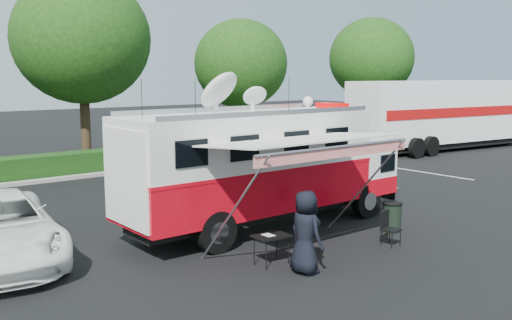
{
  "coord_description": "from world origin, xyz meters",
  "views": [
    {
      "loc": [
        -10.28,
        -12.25,
        4.36
      ],
      "look_at": [
        0.0,
        0.5,
        1.9
      ],
      "focal_mm": 40.0,
      "sensor_mm": 36.0,
      "label": 1
    }
  ],
  "objects_px": {
    "folding_table": "(271,237)",
    "semi_trailer": "(445,113)",
    "trash_bin": "(392,217)",
    "command_truck": "(265,165)"
  },
  "relations": [
    {
      "from": "command_truck",
      "to": "folding_table",
      "type": "relative_size",
      "value": 10.21
    },
    {
      "from": "command_truck",
      "to": "trash_bin",
      "type": "bearing_deg",
      "value": -46.07
    },
    {
      "from": "command_truck",
      "to": "folding_table",
      "type": "height_order",
      "value": "command_truck"
    },
    {
      "from": "semi_trailer",
      "to": "trash_bin",
      "type": "bearing_deg",
      "value": -151.05
    },
    {
      "from": "folding_table",
      "to": "semi_trailer",
      "type": "height_order",
      "value": "semi_trailer"
    },
    {
      "from": "command_truck",
      "to": "semi_trailer",
      "type": "bearing_deg",
      "value": 19.22
    },
    {
      "from": "folding_table",
      "to": "semi_trailer",
      "type": "xyz_separation_m",
      "value": [
        21.25,
        9.31,
        1.46
      ]
    },
    {
      "from": "folding_table",
      "to": "trash_bin",
      "type": "height_order",
      "value": "trash_bin"
    },
    {
      "from": "command_truck",
      "to": "semi_trailer",
      "type": "xyz_separation_m",
      "value": [
        19.3,
        6.73,
        0.29
      ]
    },
    {
      "from": "trash_bin",
      "to": "semi_trailer",
      "type": "bearing_deg",
      "value": 28.95
    }
  ]
}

